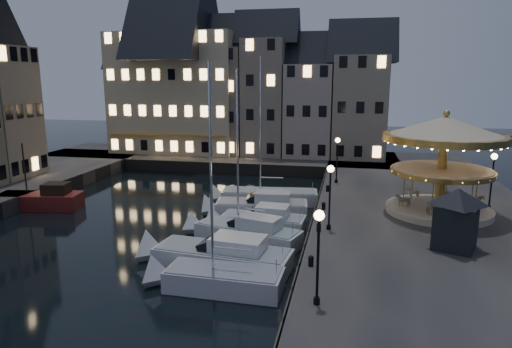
% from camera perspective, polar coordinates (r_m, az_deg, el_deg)
% --- Properties ---
extents(ground, '(160.00, 160.00, 0.00)m').
position_cam_1_polar(ground, '(30.31, -5.01, -8.94)').
color(ground, black).
rests_on(ground, ground).
extents(quay_east, '(16.00, 56.00, 1.30)m').
position_cam_1_polar(quay_east, '(35.06, 20.67, -5.65)').
color(quay_east, '#474442').
rests_on(quay_east, ground).
extents(quay_north, '(44.00, 12.00, 1.30)m').
position_cam_1_polar(quay_north, '(58.33, -4.65, 1.90)').
color(quay_north, '#474442').
rests_on(quay_north, ground).
extents(quaywall_e, '(0.15, 44.00, 1.30)m').
position_cam_1_polar(quaywall_e, '(34.67, 7.46, -5.15)').
color(quaywall_e, '#47423A').
rests_on(quaywall_e, ground).
extents(quaywall_n, '(48.00, 0.15, 1.30)m').
position_cam_1_polar(quaywall_n, '(52.12, -4.39, 0.70)').
color(quaywall_n, '#47423A').
rests_on(quaywall_n, ground).
extents(quaywall_w, '(0.15, 44.00, 1.30)m').
position_cam_1_polar(quaywall_w, '(40.51, -29.38, -4.11)').
color(quaywall_w, '#47423A').
rests_on(quaywall_w, ground).
extents(streetlamp_a, '(0.44, 0.44, 4.17)m').
position_cam_1_polar(streetlamp_a, '(19.34, 7.80, -8.64)').
color(streetlamp_a, black).
rests_on(streetlamp_a, quay_east).
extents(streetlamp_b, '(0.44, 0.44, 4.17)m').
position_cam_1_polar(streetlamp_b, '(28.90, 9.24, -1.75)').
color(streetlamp_b, black).
rests_on(streetlamp_b, quay_east).
extents(streetlamp_c, '(0.44, 0.44, 4.17)m').
position_cam_1_polar(streetlamp_c, '(42.14, 10.12, 2.52)').
color(streetlamp_c, black).
rests_on(streetlamp_c, quay_east).
extents(streetlamp_d, '(0.44, 0.44, 4.17)m').
position_cam_1_polar(streetlamp_d, '(37.15, 27.46, 0.09)').
color(streetlamp_d, black).
rests_on(streetlamp_d, quay_east).
extents(bollard_a, '(0.30, 0.30, 0.57)m').
position_cam_1_polar(bollard_a, '(23.97, 6.89, -10.66)').
color(bollard_a, black).
rests_on(bollard_a, quay_east).
extents(bollard_b, '(0.30, 0.30, 0.57)m').
position_cam_1_polar(bollard_b, '(29.12, 7.85, -6.55)').
color(bollard_b, black).
rests_on(bollard_b, quay_east).
extents(bollard_c, '(0.30, 0.30, 0.57)m').
position_cam_1_polar(bollard_c, '(33.89, 8.45, -3.90)').
color(bollard_c, black).
rests_on(bollard_c, quay_east).
extents(bollard_d, '(0.30, 0.30, 0.57)m').
position_cam_1_polar(bollard_d, '(39.21, 8.95, -1.74)').
color(bollard_d, black).
rests_on(bollard_d, quay_east).
extents(townhouse_na, '(5.50, 8.00, 12.80)m').
position_cam_1_polar(townhouse_na, '(63.57, -14.35, 8.87)').
color(townhouse_na, gray).
rests_on(townhouse_na, quay_north).
extents(townhouse_nb, '(6.16, 8.00, 13.80)m').
position_cam_1_polar(townhouse_nb, '(61.36, -9.74, 9.44)').
color(townhouse_nb, gray).
rests_on(townhouse_nb, quay_north).
extents(townhouse_nc, '(6.82, 8.00, 14.80)m').
position_cam_1_polar(townhouse_nc, '(59.40, -4.23, 9.98)').
color(townhouse_nc, gray).
rests_on(townhouse_nc, quay_north).
extents(townhouse_nd, '(5.50, 8.00, 15.80)m').
position_cam_1_polar(townhouse_nd, '(58.07, 1.32, 10.46)').
color(townhouse_nd, gray).
rests_on(townhouse_nd, quay_north).
extents(townhouse_ne, '(6.16, 8.00, 12.80)m').
position_cam_1_polar(townhouse_ne, '(57.39, 6.74, 8.86)').
color(townhouse_ne, '#AC9A8D').
rests_on(townhouse_ne, quay_north).
extents(townhouse_nf, '(6.82, 8.00, 13.80)m').
position_cam_1_polar(townhouse_nf, '(57.14, 12.88, 9.14)').
color(townhouse_nf, gray).
rests_on(townhouse_nf, quay_north).
extents(hotel_corner, '(17.60, 9.00, 16.80)m').
position_cam_1_polar(hotel_corner, '(61.30, -9.74, 10.84)').
color(hotel_corner, beige).
rests_on(hotel_corner, quay_north).
extents(motorboat_a, '(7.10, 2.47, 11.84)m').
position_cam_1_polar(motorboat_a, '(24.35, -5.31, -12.99)').
color(motorboat_a, silver).
rests_on(motorboat_a, ground).
extents(motorboat_b, '(9.08, 3.54, 2.15)m').
position_cam_1_polar(motorboat_b, '(27.00, -4.98, -10.15)').
color(motorboat_b, silver).
rests_on(motorboat_b, ground).
extents(motorboat_c, '(8.24, 4.30, 11.01)m').
position_cam_1_polar(motorboat_c, '(30.70, -1.72, -7.27)').
color(motorboat_c, silver).
rests_on(motorboat_c, ground).
extents(motorboat_d, '(7.03, 2.60, 2.15)m').
position_cam_1_polar(motorboat_d, '(32.88, 0.15, -6.02)').
color(motorboat_d, silver).
rests_on(motorboat_d, ground).
extents(motorboat_e, '(8.34, 3.27, 2.15)m').
position_cam_1_polar(motorboat_e, '(36.52, 0.08, -4.17)').
color(motorboat_e, silver).
rests_on(motorboat_e, ground).
extents(motorboat_f, '(9.39, 3.35, 12.42)m').
position_cam_1_polar(motorboat_f, '(40.12, 0.90, -2.86)').
color(motorboat_f, silver).
rests_on(motorboat_f, ground).
extents(red_fishing_boat, '(7.05, 3.50, 5.72)m').
position_cam_1_polar(red_fishing_boat, '(42.29, -25.23, -3.03)').
color(red_fishing_boat, maroon).
rests_on(red_fishing_boat, ground).
extents(carousel, '(8.37, 8.37, 7.32)m').
position_cam_1_polar(carousel, '(34.28, 22.44, 3.23)').
color(carousel, beige).
rests_on(carousel, quay_east).
extents(ticket_kiosk, '(3.40, 3.40, 3.99)m').
position_cam_1_polar(ticket_kiosk, '(27.81, 23.83, -3.92)').
color(ticket_kiosk, black).
rests_on(ticket_kiosk, quay_east).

